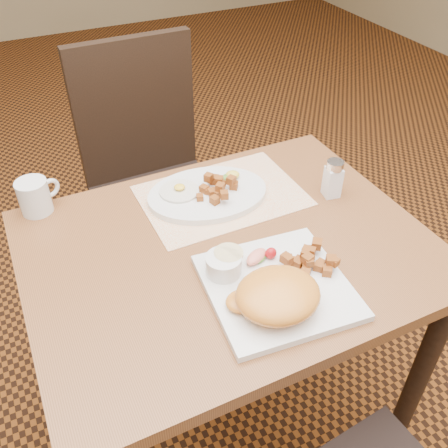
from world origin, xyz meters
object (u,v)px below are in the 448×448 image
Objects in this scene: table at (229,279)px; salt_shaker at (333,178)px; plate_oval at (208,194)px; chair_far at (151,171)px; coffee_mug at (35,196)px; plate_square at (277,287)px.

table is 0.36m from salt_shaker.
chair_far is at bearing 90.03° from plate_oval.
salt_shaker is at bearing 113.90° from chair_far.
plate_oval is at bearing 80.54° from table.
chair_far reaches higher than coffee_mug.
coffee_mug is (-0.40, -0.36, 0.25)m from chair_far.
table is 8.61× the size of coffee_mug.
coffee_mug is at bearing 159.59° from salt_shaker.
chair_far reaches higher than plate_square.
plate_oval is 3.05× the size of salt_shaker.
chair_far reaches higher than salt_shaker.
plate_square is 2.80× the size of salt_shaker.
plate_square is 2.68× the size of coffee_mug.
chair_far is 3.46× the size of plate_square.
table is at bearing -168.85° from salt_shaker.
plate_square is at bearing -80.07° from table.
table is at bearing 99.93° from plate_square.
table is 0.51m from coffee_mug.
salt_shaker is at bearing 38.07° from plate_square.
coffee_mug reaches higher than plate_oval.
chair_far is 3.19× the size of plate_oval.
table is 2.96× the size of plate_oval.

